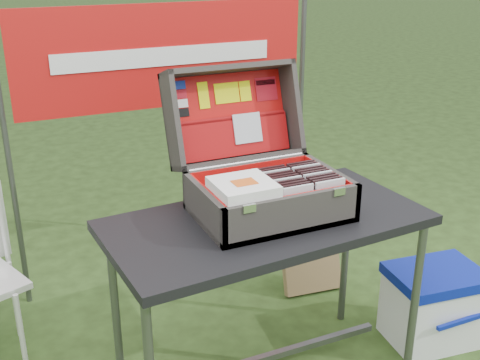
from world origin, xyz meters
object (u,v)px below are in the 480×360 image
cooler (433,305)px  table (265,303)px  cardboard_box (311,261)px  suitcase (263,148)px

cooler → table: bearing=-177.8°
table → cardboard_box: table is taller
cooler → cardboard_box: size_ratio=1.25×
suitcase → cardboard_box: 1.19m
table → cardboard_box: size_ratio=3.70×
suitcase → cardboard_box: bearing=41.8°
table → suitcase: size_ratio=2.18×
table → cooler: 0.93m
suitcase → cardboard_box: (0.57, 0.51, -0.91)m
table → cooler: (0.90, -0.07, -0.21)m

